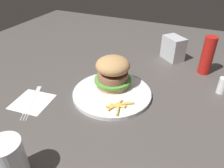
# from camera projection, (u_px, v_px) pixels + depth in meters

# --- Properties ---
(ground_plane) EXTENTS (1.60, 1.60, 0.00)m
(ground_plane) POSITION_uv_depth(u_px,v_px,m) (107.00, 89.00, 0.74)
(ground_plane) COLOR #47423F
(plate) EXTENTS (0.25, 0.25, 0.01)m
(plate) POSITION_uv_depth(u_px,v_px,m) (112.00, 93.00, 0.71)
(plate) COLOR silver
(plate) RESTS_ON ground_plane
(sandwich) EXTENTS (0.12, 0.12, 0.10)m
(sandwich) POSITION_uv_depth(u_px,v_px,m) (113.00, 72.00, 0.71)
(sandwich) COLOR tan
(sandwich) RESTS_ON plate
(fries_pile) EXTENTS (0.08, 0.07, 0.01)m
(fries_pile) POSITION_uv_depth(u_px,v_px,m) (118.00, 106.00, 0.64)
(fries_pile) COLOR #E5B251
(fries_pile) RESTS_ON plate
(napkin) EXTENTS (0.12, 0.12, 0.00)m
(napkin) POSITION_uv_depth(u_px,v_px,m) (32.00, 102.00, 0.68)
(napkin) COLOR white
(napkin) RESTS_ON ground_plane
(fork) EXTENTS (0.16, 0.09, 0.00)m
(fork) POSITION_uv_depth(u_px,v_px,m) (32.00, 101.00, 0.67)
(fork) COLOR silver
(fork) RESTS_ON napkin
(drink_glass) EXTENTS (0.07, 0.07, 0.10)m
(drink_glass) POSITION_uv_depth(u_px,v_px,m) (10.00, 162.00, 0.44)
(drink_glass) COLOR silver
(drink_glass) RESTS_ON ground_plane
(napkin_dispenser) EXTENTS (0.10, 0.11, 0.10)m
(napkin_dispenser) POSITION_uv_depth(u_px,v_px,m) (173.00, 48.00, 0.91)
(napkin_dispenser) COLOR #B7BABF
(napkin_dispenser) RESTS_ON ground_plane
(ketchup_bottle) EXTENTS (0.04, 0.04, 0.14)m
(ketchup_bottle) POSITION_uv_depth(u_px,v_px,m) (207.00, 55.00, 0.79)
(ketchup_bottle) COLOR #B21914
(ketchup_bottle) RESTS_ON ground_plane
(salt_shaker) EXTENTS (0.03, 0.03, 0.06)m
(salt_shaker) POSITION_uv_depth(u_px,v_px,m) (222.00, 86.00, 0.71)
(salt_shaker) COLOR white
(salt_shaker) RESTS_ON ground_plane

